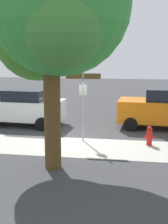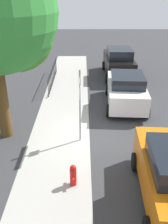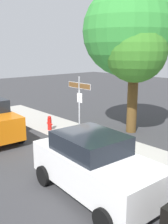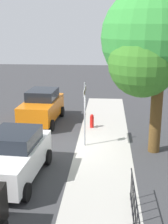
{
  "view_description": "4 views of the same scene",
  "coord_description": "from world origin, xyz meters",
  "px_view_note": "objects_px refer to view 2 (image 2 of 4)",
  "views": [
    {
      "loc": [
        -2.42,
        13.3,
        3.73
      ],
      "look_at": [
        -0.33,
        0.51,
        1.25
      ],
      "focal_mm": 51.9,
      "sensor_mm": 36.0,
      "label": 1
    },
    {
      "loc": [
        -9.56,
        0.27,
        5.95
      ],
      "look_at": [
        0.11,
        0.24,
        1.14
      ],
      "focal_mm": 41.22,
      "sensor_mm": 36.0,
      "label": 2
    },
    {
      "loc": [
        8.18,
        -6.88,
        4.18
      ],
      "look_at": [
        -0.58,
        0.95,
        1.37
      ],
      "focal_mm": 41.05,
      "sensor_mm": 36.0,
      "label": 3
    },
    {
      "loc": [
        13.67,
        1.46,
        5.72
      ],
      "look_at": [
        -0.49,
        0.35,
        1.62
      ],
      "focal_mm": 49.71,
      "sensor_mm": 36.0,
      "label": 4
    }
  ],
  "objects_px": {
    "street_sign": "(80,94)",
    "car_black": "(119,62)",
    "fire_hydrant": "(73,175)",
    "car_white": "(126,90)"
  },
  "relations": [
    {
      "from": "street_sign",
      "to": "car_black",
      "type": "height_order",
      "value": "street_sign"
    },
    {
      "from": "car_black",
      "to": "fire_hydrant",
      "type": "distance_m",
      "value": 11.6
    },
    {
      "from": "car_white",
      "to": "fire_hydrant",
      "type": "xyz_separation_m",
      "value": [
        -6.2,
        2.62,
        -0.54
      ]
    },
    {
      "from": "fire_hydrant",
      "to": "car_black",
      "type": "bearing_deg",
      "value": -14.16
    },
    {
      "from": "car_black",
      "to": "fire_hydrant",
      "type": "xyz_separation_m",
      "value": [
        -11.23,
        2.83,
        -0.63
      ]
    },
    {
      "from": "street_sign",
      "to": "car_black",
      "type": "xyz_separation_m",
      "value": [
        8.52,
        -2.63,
        -1.1
      ]
    },
    {
      "from": "car_white",
      "to": "fire_hydrant",
      "type": "relative_size",
      "value": 5.5
    },
    {
      "from": "car_white",
      "to": "street_sign",
      "type": "bearing_deg",
      "value": 149.06
    },
    {
      "from": "street_sign",
      "to": "car_white",
      "type": "bearing_deg",
      "value": -34.75
    },
    {
      "from": "street_sign",
      "to": "car_white",
      "type": "distance_m",
      "value": 4.41
    }
  ]
}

